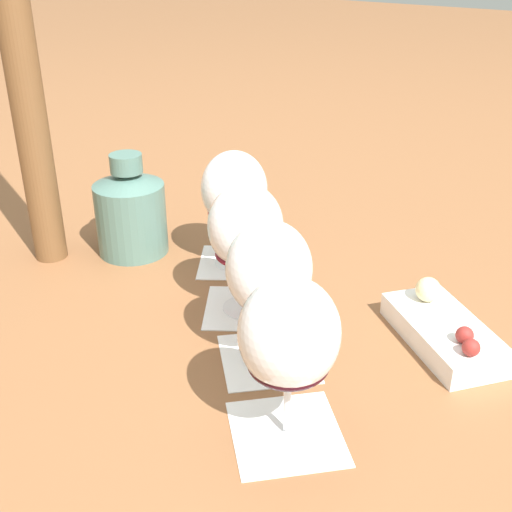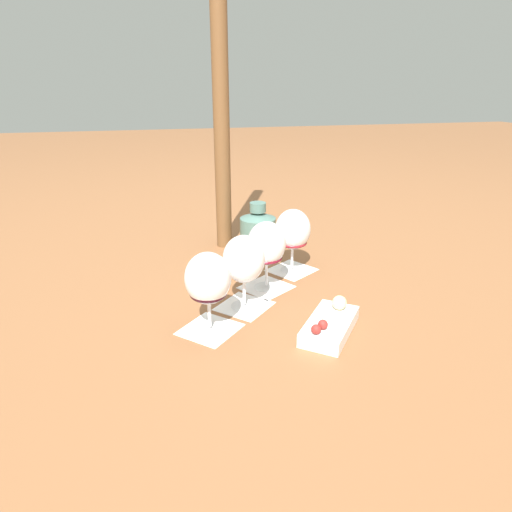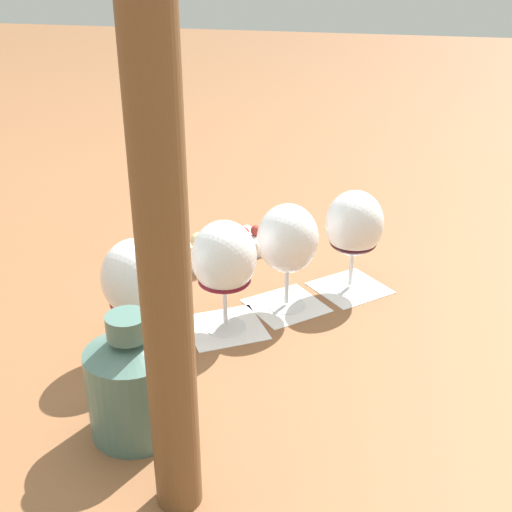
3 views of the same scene
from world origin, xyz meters
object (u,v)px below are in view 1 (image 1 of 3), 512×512
(wine_glass_1, at_px, (245,231))
(snack_dish, at_px, (444,330))
(wine_glass_2, at_px, (269,275))
(wine_glass_3, at_px, (289,340))
(ceramic_vase, at_px, (131,211))
(wine_glass_0, at_px, (234,193))

(wine_glass_1, xyz_separation_m, snack_dish, (-0.08, 0.24, -0.10))
(wine_glass_2, distance_m, wine_glass_3, 0.13)
(wine_glass_3, xyz_separation_m, ceramic_vase, (-0.20, -0.43, -0.04))
(wine_glass_1, height_order, snack_dish, wine_glass_1)
(wine_glass_1, bearing_deg, wine_glass_0, -136.11)
(wine_glass_0, relative_size, wine_glass_1, 1.00)
(wine_glass_1, xyz_separation_m, wine_glass_2, (0.08, 0.09, -0.00))
(ceramic_vase, xyz_separation_m, snack_dish, (-0.04, 0.49, -0.05))
(snack_dish, bearing_deg, wine_glass_2, -44.87)
(wine_glass_1, relative_size, snack_dish, 0.93)
(wine_glass_0, height_order, ceramic_vase, wine_glass_0)
(wine_glass_0, height_order, wine_glass_1, same)
(wine_glass_0, height_order, wine_glass_2, same)
(wine_glass_2, xyz_separation_m, ceramic_vase, (-0.11, -0.34, -0.04))
(wine_glass_1, xyz_separation_m, wine_glass_3, (0.17, 0.18, -0.00))
(ceramic_vase, relative_size, snack_dish, 0.85)
(wine_glass_1, distance_m, wine_glass_2, 0.12)
(wine_glass_0, relative_size, ceramic_vase, 1.10)
(ceramic_vase, bearing_deg, wine_glass_2, 71.79)
(wine_glass_0, height_order, snack_dish, wine_glass_0)
(wine_glass_0, distance_m, snack_dish, 0.35)
(wine_glass_0, height_order, wine_glass_3, same)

